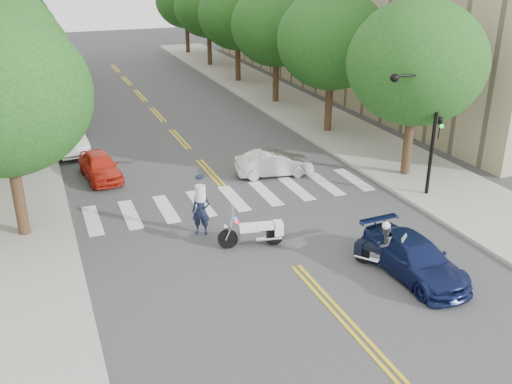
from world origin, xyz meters
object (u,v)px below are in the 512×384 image
motorcycle_police (383,247)px  motorcycle_parked (257,232)px  convertible (274,163)px  officer_standing (201,211)px  sedan_blue (414,258)px

motorcycle_police → motorcycle_parked: size_ratio=0.76×
convertible → officer_standing: bearing=142.8°
convertible → sedan_blue: bearing=-166.6°
motorcycle_parked → convertible: size_ratio=0.66×
motorcycle_police → motorcycle_parked: 4.66m
motorcycle_police → convertible: (0.07, 9.66, -0.17)m
motorcycle_parked → convertible: 7.42m
motorcycle_parked → officer_standing: (-1.64, 1.72, 0.41)m
motorcycle_parked → sedan_blue: size_ratio=0.55×
officer_standing → sedan_blue: bearing=-15.5°
motorcycle_parked → officer_standing: size_ratio=1.28×
motorcycle_police → convertible: bearing=-127.6°
convertible → sedan_blue: sedan_blue is taller
motorcycle_police → officer_standing: officer_standing is taller
motorcycle_parked → sedan_blue: (4.17, -3.95, 0.09)m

